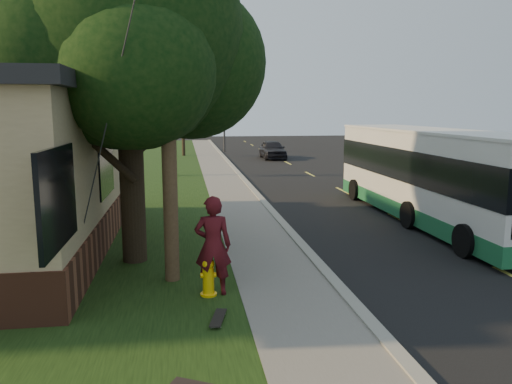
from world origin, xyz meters
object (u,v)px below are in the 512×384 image
bare_tree_far (183,131)px  bare_tree_near (174,137)px  dumpster (11,227)px  skateboarder (213,246)px  fire_hydrant (208,277)px  skateboard_main (218,318)px  transit_bus (432,173)px  distant_car (273,149)px  traffic_signal (224,115)px  utility_pole (166,55)px  leafy_tree (128,37)px

bare_tree_far → bare_tree_near: bearing=-92.4°
bare_tree_far → dumpster: bearing=-98.9°
bare_tree_far → skateboarder: size_ratio=2.10×
fire_hydrant → skateboard_main: bearing=-85.3°
skateboarder → transit_bus: bearing=-137.3°
skateboard_main → distant_car: distant_car is taller
bare_tree_far → transit_bus: 25.46m
traffic_signal → transit_bus: 28.59m
utility_pole → distant_car: size_ratio=2.25×
fire_hydrant → bare_tree_far: bare_tree_far is taller
leafy_tree → distant_car: size_ratio=1.93×
utility_pole → traffic_signal: utility_pole is taller
skateboarder → traffic_signal: bearing=-90.2°
utility_pole → traffic_signal: (3.81, 33.01, -1.47)m
leafy_tree → dumpster: leafy_tree is taller
transit_bus → distant_car: (-1.36, 21.45, -0.89)m
transit_bus → distant_car: transit_bus is taller
transit_bus → skateboard_main: 10.28m
leafy_tree → utility_pole: bearing=-62.4°
utility_pole → distant_car: bearing=75.4°
bare_tree_near → distant_car: bare_tree_near is taller
bare_tree_far → skateboarder: bearing=-89.0°
bare_tree_far → traffic_signal: size_ratio=0.73×
fire_hydrant → leafy_tree: leafy_tree is taller
bare_tree_far → traffic_signal: traffic_signal is taller
traffic_signal → skateboard_main: 35.47m
traffic_signal → dumpster: bearing=-104.1°
utility_pole → bare_tree_near: (-0.19, 17.01, -2.48)m
distant_car → leafy_tree: bearing=-107.2°
bare_tree_near → transit_bus: 14.82m
bare_tree_near → distant_car: size_ratio=1.07×
skateboarder → distant_car: skateboarder is taller
utility_pole → bare_tree_far: bearing=89.4°
bare_tree_near → traffic_signal: 16.52m
bare_tree_far → distant_car: size_ratio=1.00×
fire_hydrant → skateboard_main: size_ratio=0.96×
leafy_tree → skateboard_main: 6.57m
traffic_signal → bare_tree_far: bearing=-131.2°
bare_tree_near → bare_tree_far: bearing=87.6°
fire_hydrant → bare_tree_far: (-0.40, 30.00, 1.57)m
skateboard_main → distant_car: 29.09m
dumpster → leafy_tree: bearing=-12.7°
fire_hydrant → traffic_signal: size_ratio=0.13×
bare_tree_far → fire_hydrant: bearing=-89.2°
bare_tree_near → bare_tree_far: bare_tree_near is taller
traffic_signal → skateboarder: 34.14m
skateboarder → dumpster: (-4.68, 3.27, -0.25)m
distant_car → skateboarder: bearing=-102.4°
traffic_signal → utility_pole: bearing=-96.6°
dumpster → distant_car: size_ratio=0.43×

